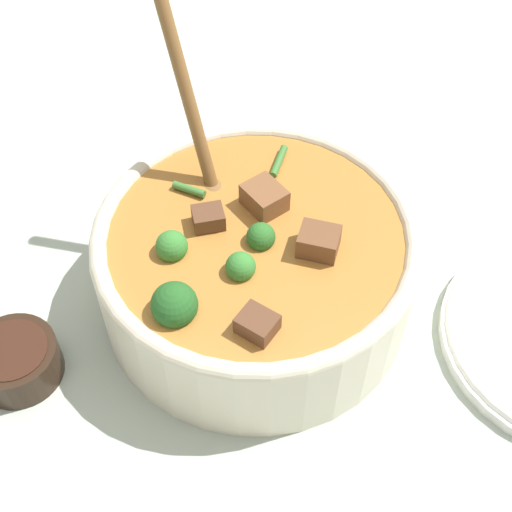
# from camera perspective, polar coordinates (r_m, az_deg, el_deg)

# --- Properties ---
(ground_plane) EXTENTS (4.00, 4.00, 0.00)m
(ground_plane) POSITION_cam_1_polar(r_m,az_deg,el_deg) (0.70, 0.00, -3.43)
(ground_plane) COLOR #ADBCAD
(stew_bowl) EXTENTS (0.30, 0.29, 0.27)m
(stew_bowl) POSITION_cam_1_polar(r_m,az_deg,el_deg) (0.65, -0.04, -0.43)
(stew_bowl) COLOR beige
(stew_bowl) RESTS_ON ground_plane
(condiment_bowl) EXTENTS (0.08, 0.08, 0.04)m
(condiment_bowl) POSITION_cam_1_polar(r_m,az_deg,el_deg) (0.67, -18.68, -7.86)
(condiment_bowl) COLOR black
(condiment_bowl) RESTS_ON ground_plane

